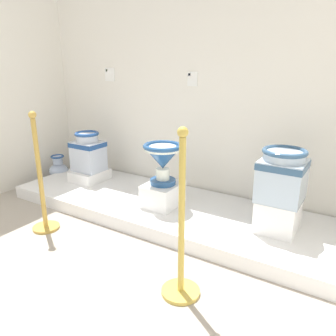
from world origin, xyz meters
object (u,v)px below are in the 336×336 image
object	(u,v)px
antique_toilet_broad_patterned	(88,151)
decorative_vase_spare	(59,170)
info_placard_first	(110,74)
antique_toilet_tall_cobalt	(163,157)
plinth_block_squat_floral	(278,215)
antique_toilet_squat_floral	(282,174)
plinth_block_tall_cobalt	(163,194)
plinth_block_broad_patterned	(90,175)
stanchion_post_near_right	(181,247)
stanchion_post_near_left	(42,193)
info_placard_second	(192,79)

from	to	relation	value
antique_toilet_broad_patterned	decorative_vase_spare	xyz separation A→B (m)	(-0.60, 0.05, -0.33)
info_placard_first	decorative_vase_spare	bearing A→B (deg)	-146.28
antique_toilet_broad_patterned	antique_toilet_tall_cobalt	distance (m)	1.10
antique_toilet_broad_patterned	plinth_block_squat_floral	size ratio (longest dim) A/B	1.29
antique_toilet_squat_floral	plinth_block_tall_cobalt	bearing A→B (deg)	-175.66
info_placard_first	plinth_block_broad_patterned	bearing A→B (deg)	-88.05
decorative_vase_spare	stanchion_post_near_right	distance (m)	2.61
decorative_vase_spare	stanchion_post_near_left	world-z (taller)	stanchion_post_near_left
plinth_block_broad_patterned	plinth_block_squat_floral	xyz separation A→B (m)	(2.13, -0.06, 0.07)
plinth_block_broad_patterned	antique_toilet_broad_patterned	bearing A→B (deg)	-104.04
antique_toilet_broad_patterned	info_placard_second	size ratio (longest dim) A/B	3.15
plinth_block_broad_patterned	plinth_block_tall_cobalt	size ratio (longest dim) A/B	1.04
plinth_block_squat_floral	stanchion_post_near_left	bearing A→B (deg)	-155.33
plinth_block_tall_cobalt	antique_toilet_tall_cobalt	bearing A→B (deg)	180.00
plinth_block_tall_cobalt	info_placard_first	xyz separation A→B (m)	(-1.10, 0.58, 1.05)
antique_toilet_broad_patterned	info_placard_first	world-z (taller)	info_placard_first
antique_toilet_squat_floral	decorative_vase_spare	bearing A→B (deg)	177.53
decorative_vase_spare	antique_toilet_broad_patterned	bearing A→B (deg)	-5.19
stanchion_post_near_right	plinth_block_broad_patterned	bearing A→B (deg)	150.51
info_placard_first	info_placard_second	size ratio (longest dim) A/B	1.08
plinth_block_squat_floral	info_placard_first	world-z (taller)	info_placard_first
plinth_block_tall_cobalt	stanchion_post_near_right	bearing A→B (deg)	-51.35
info_placard_first	stanchion_post_near_right	bearing A→B (deg)	-38.92
antique_toilet_squat_floral	stanchion_post_near_right	world-z (taller)	stanchion_post_near_right
plinth_block_broad_patterned	plinth_block_tall_cobalt	distance (m)	1.10
plinth_block_tall_cobalt	antique_toilet_tall_cobalt	size ratio (longest dim) A/B	0.96
info_placard_first	stanchion_post_near_right	distance (m)	2.49
plinth_block_squat_floral	stanchion_post_near_right	xyz separation A→B (m)	(-0.35, -0.94, 0.08)
info_placard_first	antique_toilet_broad_patterned	bearing A→B (deg)	-88.05
plinth_block_tall_cobalt	info_placard_first	size ratio (longest dim) A/B	2.40
antique_toilet_broad_patterned	antique_toilet_squat_floral	world-z (taller)	antique_toilet_squat_floral
plinth_block_tall_cobalt	info_placard_second	world-z (taller)	info_placard_second
decorative_vase_spare	info_placard_first	bearing A→B (deg)	33.72
antique_toilet_tall_cobalt	info_placard_first	world-z (taller)	info_placard_first
plinth_block_squat_floral	info_placard_first	size ratio (longest dim) A/B	2.26
antique_toilet_squat_floral	stanchion_post_near_left	bearing A→B (deg)	-155.33
antique_toilet_broad_patterned	antique_toilet_tall_cobalt	world-z (taller)	antique_toilet_tall_cobalt
plinth_block_broad_patterned	stanchion_post_near_right	world-z (taller)	stanchion_post_near_right
decorative_vase_spare	stanchion_post_near_left	xyz separation A→B (m)	(0.93, -0.94, 0.21)
antique_toilet_broad_patterned	antique_toilet_squat_floral	xyz separation A→B (m)	(2.13, -0.06, 0.13)
antique_toilet_broad_patterned	plinth_block_squat_floral	distance (m)	2.14
plinth_block_squat_floral	info_placard_second	bearing A→B (deg)	154.55
decorative_vase_spare	stanchion_post_near_left	distance (m)	1.34
plinth_block_broad_patterned	antique_toilet_broad_patterned	size ratio (longest dim) A/B	0.86
decorative_vase_spare	antique_toilet_squat_floral	bearing A→B (deg)	-2.47
plinth_block_tall_cobalt	info_placard_second	bearing A→B (deg)	92.33
stanchion_post_near_left	antique_toilet_squat_floral	bearing A→B (deg)	24.67
stanchion_post_near_right	info_placard_first	bearing A→B (deg)	141.08
plinth_block_tall_cobalt	info_placard_first	bearing A→B (deg)	152.07
antique_toilet_broad_patterned	info_placard_first	xyz separation A→B (m)	(-0.02, 0.44, 0.82)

